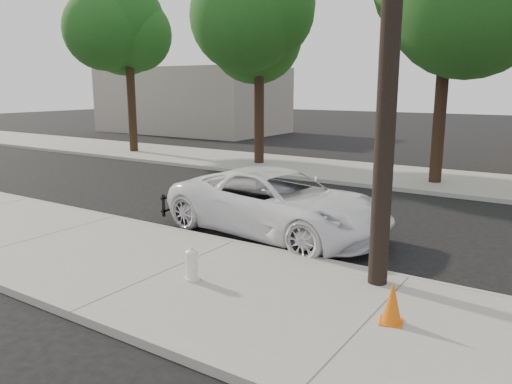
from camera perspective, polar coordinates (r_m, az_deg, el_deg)
ground at (r=13.19m, az=2.86°, el=-3.89°), size 120.00×120.00×0.00m
near_sidewalk at (r=9.89m, az=-10.05°, el=-9.13°), size 90.00×4.40×0.15m
far_sidewalk at (r=20.78m, az=14.84°, el=1.81°), size 90.00×5.00×0.15m
curb_near at (r=11.49m, az=-2.49°, el=-5.93°), size 90.00×0.12×0.16m
building_far at (r=40.70m, az=-7.29°, el=10.35°), size 14.00×8.00×5.00m
utility_pole at (r=8.79m, az=15.21°, el=18.72°), size 1.40×0.34×9.00m
tree_a at (r=27.75m, az=-14.38°, el=17.69°), size 4.65×4.50×9.00m
tree_b at (r=22.74m, az=0.59°, el=18.42°), size 4.34×4.20×8.45m
police_cruiser at (r=12.30m, az=2.45°, el=-1.21°), size 6.02×3.30×1.60m
fire_hydrant at (r=9.21m, az=-7.34°, el=-8.28°), size 0.32×0.29×0.59m
traffic_cone at (r=7.84m, az=15.31°, el=-12.10°), size 0.41×0.41×0.66m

